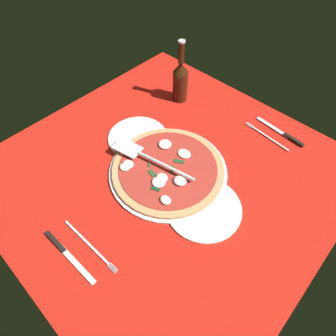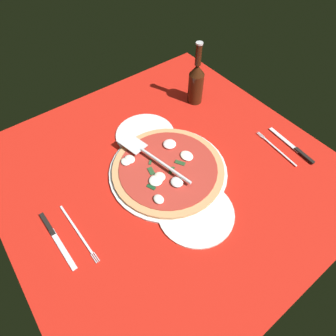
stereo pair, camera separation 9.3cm
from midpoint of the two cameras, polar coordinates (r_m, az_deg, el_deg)
The scene contains 10 objects.
ground_plane at distance 95.02cm, azimuth 2.50°, elevation -0.81°, with size 102.51×102.51×0.80cm, color red.
checker_pattern at distance 94.67cm, azimuth 2.50°, elevation -0.65°, with size 102.51×102.51×0.10cm.
pizza_pan at distance 93.77cm, azimuth 2.82°, elevation -0.77°, with size 38.47×38.47×1.12cm, color silver.
dinner_plate_left at distance 104.85cm, azimuth -2.03°, elevation 6.54°, with size 21.23×21.23×1.00cm, color silver.
dinner_plate_right at distance 86.17cm, azimuth 8.65°, elevation -8.97°, with size 22.62×22.62×1.00cm, color white.
pizza at distance 92.72cm, azimuth 2.76°, elevation -0.30°, with size 36.31×36.31×2.65cm.
pizza_server at distance 93.26cm, azimuth -0.79°, elevation 2.39°, with size 30.28×9.35×1.00cm.
place_setting_near at distance 85.59cm, azimuth -16.60°, elevation -12.81°, with size 22.51×13.05×1.40cm.
place_setting_far at distance 110.01cm, azimuth 24.57°, elevation 3.31°, with size 21.28×13.83×1.40cm.
beer_bottle at distance 115.06cm, azimuth 7.98°, elevation 16.42°, with size 5.87×5.87×24.87cm.
Camera 2 is at (46.41, -34.73, 75.07)cm, focal length 30.72 mm.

